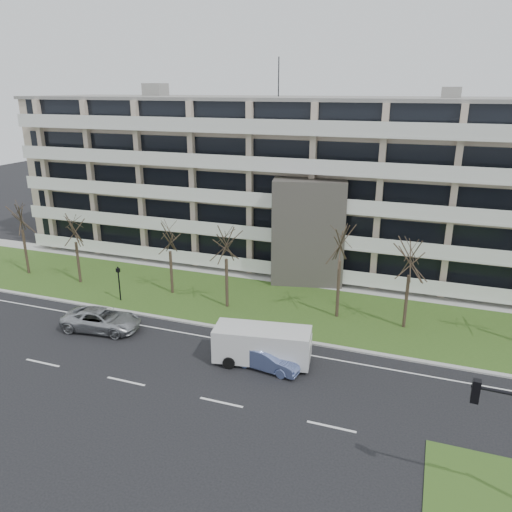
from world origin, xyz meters
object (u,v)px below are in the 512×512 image
at_px(blue_sedan, 267,358).
at_px(pedestrian_signal, 119,279).
at_px(silver_pickup, 102,320).
at_px(white_van, 263,343).

bearing_deg(blue_sedan, pedestrian_signal, 76.61).
relative_size(blue_sedan, pedestrian_signal, 1.45).
height_order(blue_sedan, pedestrian_signal, pedestrian_signal).
relative_size(silver_pickup, white_van, 0.89).
bearing_deg(silver_pickup, white_van, -98.52).
xyz_separation_m(blue_sedan, white_van, (-0.45, 0.58, 0.68)).
height_order(silver_pickup, white_van, white_van).
relative_size(silver_pickup, blue_sedan, 1.31).
bearing_deg(pedestrian_signal, blue_sedan, -19.18).
bearing_deg(white_van, blue_sedan, -61.30).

